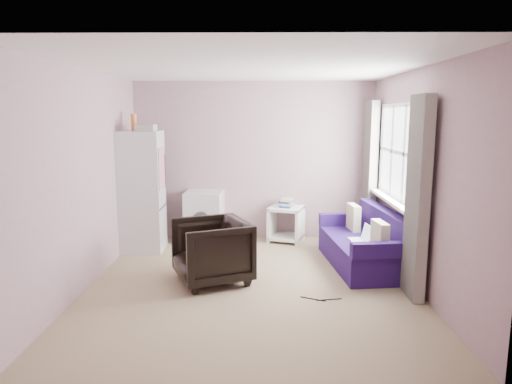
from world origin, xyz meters
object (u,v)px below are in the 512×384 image
at_px(fridge, 142,191).
at_px(washing_machine, 204,215).
at_px(armchair, 212,248).
at_px(side_table, 286,221).
at_px(sofa, 365,245).

relative_size(fridge, washing_machine, 2.49).
height_order(armchair, fridge, fridge).
relative_size(fridge, side_table, 2.92).
xyz_separation_m(washing_machine, side_table, (1.29, 0.03, -0.10)).
bearing_deg(side_table, armchair, -118.65).
bearing_deg(washing_machine, fridge, -147.46).
height_order(washing_machine, side_table, washing_machine).
relative_size(armchair, fridge, 0.42).
xyz_separation_m(washing_machine, sofa, (2.27, -1.18, -0.14)).
relative_size(fridge, sofa, 1.13).
distance_m(fridge, side_table, 2.27).
xyz_separation_m(armchair, washing_machine, (-0.30, 1.78, 0.00)).
height_order(armchair, sofa, armchair).
bearing_deg(side_table, fridge, -166.70).
xyz_separation_m(armchair, side_table, (0.99, 1.81, -0.10)).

